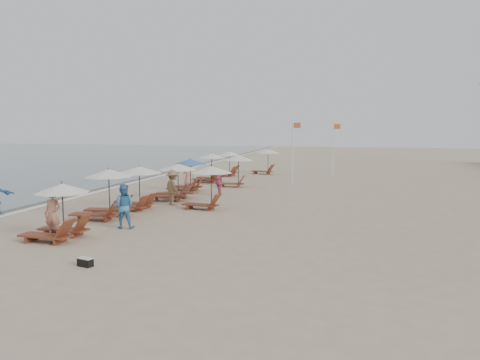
% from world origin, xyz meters
% --- Properties ---
extents(ground, '(160.00, 160.00, 0.00)m').
position_xyz_m(ground, '(0.00, 0.00, 0.00)').
color(ground, tan).
rests_on(ground, ground).
extents(wet_sand_band, '(3.20, 140.00, 0.01)m').
position_xyz_m(wet_sand_band, '(-12.50, 10.00, 0.00)').
color(wet_sand_band, '#6B5E4C').
rests_on(wet_sand_band, ground).
extents(foam_line, '(0.50, 140.00, 0.02)m').
position_xyz_m(foam_line, '(-11.20, 10.00, 0.01)').
color(foam_line, white).
rests_on(foam_line, ground).
extents(lounger_station_0, '(2.50, 2.04, 2.14)m').
position_xyz_m(lounger_station_0, '(-5.77, -2.89, 0.99)').
color(lounger_station_0, brown).
rests_on(lounger_station_0, ground).
extents(lounger_station_1, '(2.75, 2.33, 2.30)m').
position_xyz_m(lounger_station_1, '(-6.21, 1.21, 1.03)').
color(lounger_station_1, brown).
rests_on(lounger_station_1, ground).
extents(lounger_station_2, '(2.51, 2.36, 2.22)m').
position_xyz_m(lounger_station_2, '(-5.79, 3.71, 1.25)').
color(lounger_station_2, brown).
rests_on(lounger_station_2, ground).
extents(lounger_station_3, '(2.80, 2.66, 2.11)m').
position_xyz_m(lounger_station_3, '(-5.16, 7.18, 0.99)').
color(lounger_station_3, brown).
rests_on(lounger_station_3, ground).
extents(lounger_station_4, '(2.57, 2.18, 2.15)m').
position_xyz_m(lounger_station_4, '(-5.58, 10.54, 1.04)').
color(lounger_station_4, brown).
rests_on(lounger_station_4, ground).
extents(lounger_station_5, '(2.61, 2.34, 2.22)m').
position_xyz_m(lounger_station_5, '(-5.80, 15.88, 1.08)').
color(lounger_station_5, brown).
rests_on(lounger_station_5, ground).
extents(lounger_station_6, '(2.56, 2.22, 2.12)m').
position_xyz_m(lounger_station_6, '(-5.62, 20.49, 1.07)').
color(lounger_station_6, brown).
rests_on(lounger_station_6, ground).
extents(inland_station_0, '(2.64, 2.24, 2.22)m').
position_xyz_m(inland_station_0, '(-2.29, 4.65, 1.42)').
color(inland_station_0, brown).
rests_on(inland_station_0, ground).
extents(inland_station_1, '(2.59, 2.24, 2.22)m').
position_xyz_m(inland_station_1, '(-3.09, 13.65, 1.44)').
color(inland_station_1, brown).
rests_on(inland_station_1, ground).
extents(inland_station_2, '(2.70, 2.24, 2.22)m').
position_xyz_m(inland_station_2, '(-2.70, 22.88, 1.39)').
color(inland_station_2, brown).
rests_on(inland_station_2, ground).
extents(beachgoer_near, '(0.68, 0.45, 1.86)m').
position_xyz_m(beachgoer_near, '(-6.07, -2.73, 0.93)').
color(beachgoer_near, tan).
rests_on(beachgoer_near, ground).
extents(beachgoer_mid_a, '(1.05, 0.91, 1.87)m').
position_xyz_m(beachgoer_mid_a, '(-4.30, -0.50, 0.94)').
color(beachgoer_mid_a, teal).
rests_on(beachgoer_mid_a, ground).
extents(beachgoer_mid_b, '(1.39, 1.35, 1.91)m').
position_xyz_m(beachgoer_mid_b, '(-4.49, 5.42, 0.96)').
color(beachgoer_mid_b, brown).
rests_on(beachgoer_mid_b, ground).
extents(beachgoer_far_a, '(0.46, 1.01, 1.69)m').
position_xyz_m(beachgoer_far_a, '(-3.00, 9.18, 0.85)').
color(beachgoer_far_a, '#BC4B6F').
rests_on(beachgoer_far_a, ground).
extents(beachgoer_far_b, '(0.92, 0.86, 1.59)m').
position_xyz_m(beachgoer_far_b, '(-6.73, 13.84, 0.79)').
color(beachgoer_far_b, '#B0715F').
rests_on(beachgoer_far_b, ground).
extents(duffel_bag, '(0.52, 0.35, 0.27)m').
position_xyz_m(duffel_bag, '(-2.85, -5.68, 0.14)').
color(duffel_bag, black).
rests_on(duffel_bag, ground).
extents(flag_pole_near, '(0.60, 0.08, 4.73)m').
position_xyz_m(flag_pole_near, '(0.63, 16.24, 2.61)').
color(flag_pole_near, silver).
rests_on(flag_pole_near, ground).
extents(flag_pole_far, '(0.60, 0.08, 4.65)m').
position_xyz_m(flag_pole_far, '(3.31, 21.48, 2.57)').
color(flag_pole_far, silver).
rests_on(flag_pole_far, ground).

